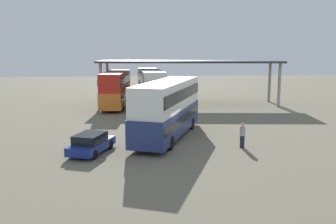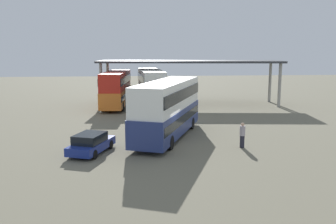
# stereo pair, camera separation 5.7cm
# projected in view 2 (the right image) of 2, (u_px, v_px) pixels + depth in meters

# --- Properties ---
(ground_plane) EXTENTS (140.00, 140.00, 0.00)m
(ground_plane) POSITION_uv_depth(u_px,v_px,m) (167.00, 146.00, 25.50)
(ground_plane) COLOR #6B6653
(double_decker_main) EXTENTS (6.35, 11.25, 4.38)m
(double_decker_main) POSITION_uv_depth(u_px,v_px,m) (168.00, 107.00, 27.80)
(double_decker_main) COLOR navy
(double_decker_main) RESTS_ON ground_plane
(parked_hatchback) EXTENTS (2.97, 4.34, 1.35)m
(parked_hatchback) POSITION_uv_depth(u_px,v_px,m) (91.00, 143.00, 23.73)
(parked_hatchback) COLOR navy
(parked_hatchback) RESTS_ON ground_plane
(double_decker_near_canopy) EXTENTS (3.35, 10.19, 4.20)m
(double_decker_near_canopy) POSITION_uv_depth(u_px,v_px,m) (116.00, 88.00, 42.72)
(double_decker_near_canopy) COLOR orange
(double_decker_near_canopy) RESTS_ON ground_plane
(double_decker_mid_row) EXTENTS (3.11, 10.63, 4.39)m
(double_decker_mid_row) POSITION_uv_depth(u_px,v_px,m) (151.00, 87.00, 43.30)
(double_decker_mid_row) COLOR navy
(double_decker_mid_row) RESTS_ON ground_plane
(depot_canopy) EXTENTS (22.92, 7.93, 5.45)m
(depot_canopy) POSITION_uv_depth(u_px,v_px,m) (189.00, 63.00, 44.60)
(depot_canopy) COLOR #33353A
(depot_canopy) RESTS_ON ground_plane
(pedestrian_waiting) EXTENTS (0.38, 0.38, 1.78)m
(pedestrian_waiting) POSITION_uv_depth(u_px,v_px,m) (242.00, 135.00, 25.05)
(pedestrian_waiting) COLOR #262633
(pedestrian_waiting) RESTS_ON ground_plane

